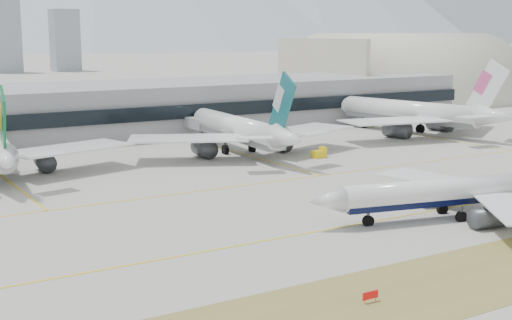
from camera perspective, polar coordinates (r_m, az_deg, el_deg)
ground at (r=112.40m, az=1.02°, el=-5.57°), size 3000.00×3000.00×0.00m
taxiing_airliner at (r=123.41m, az=15.79°, el=-2.48°), size 52.26×44.77×17.72m
widebody_cathay at (r=180.67m, az=-1.25°, el=2.37°), size 62.27×61.12×22.26m
widebody_china_air at (r=220.87m, az=12.70°, el=3.65°), size 64.82×64.29×23.52m
terminal at (r=215.28m, az=-15.68°, el=3.69°), size 280.00×43.10×15.00m
hangar at (r=312.01m, az=11.71°, el=4.41°), size 91.00×60.00×60.00m
hold_sign_left at (r=83.95m, az=9.14°, el=-10.64°), size 2.20×0.15×1.35m
gse_c at (r=176.10m, az=5.10°, el=0.52°), size 3.55×2.00×2.60m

